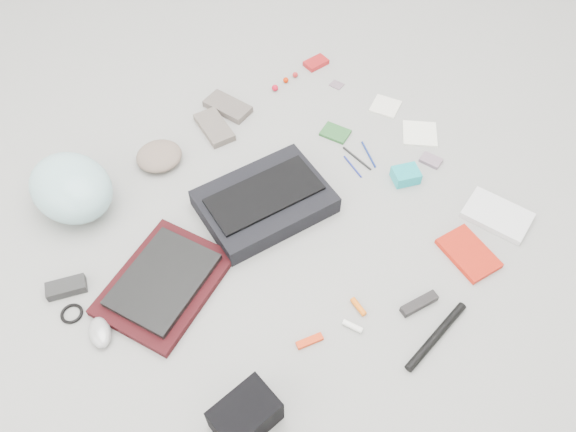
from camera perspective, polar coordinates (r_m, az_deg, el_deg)
ground_plane at (r=1.96m, az=0.00°, el=-0.87°), size 4.00×4.00×0.00m
messenger_bag at (r=1.97m, az=-2.38°, el=1.47°), size 0.48×0.37×0.07m
bag_flap at (r=1.94m, az=-2.42°, el=2.23°), size 0.41×0.23×0.01m
laptop_sleeve at (r=1.86m, az=-12.44°, el=-6.72°), size 0.48×0.43×0.03m
laptop at (r=1.84m, az=-12.58°, el=-6.34°), size 0.39×0.34×0.02m
bike_helmet at (r=2.07m, az=-21.17°, el=2.70°), size 0.30×0.35×0.19m
beanie at (r=2.17m, az=-12.96°, el=5.96°), size 0.21×0.21×0.06m
mitten_left at (r=2.27m, az=-7.49°, el=8.92°), size 0.13×0.20×0.03m
mitten_right at (r=2.35m, az=-6.14°, el=10.99°), size 0.14×0.21×0.03m
power_brick at (r=1.94m, az=-21.60°, el=-6.76°), size 0.13×0.10×0.03m
cable_coil at (r=1.90m, az=-21.12°, el=-9.24°), size 0.08×0.08×0.01m
mouse at (r=1.82m, az=-18.55°, el=-11.14°), size 0.09×0.12×0.04m
camera_bag at (r=1.61m, az=-4.36°, el=-19.56°), size 0.18×0.12×0.11m
multitool at (r=1.73m, az=2.21°, el=-12.57°), size 0.09×0.05×0.01m
toiletry_tube_white at (r=1.76m, az=6.58°, el=-11.06°), size 0.04×0.07×0.02m
toiletry_tube_orange at (r=1.79m, az=7.17°, el=-9.13°), size 0.03×0.07×0.02m
u_lock at (r=1.83m, az=13.18°, el=-8.67°), size 0.13×0.06×0.03m
bike_pump at (r=1.79m, az=14.83°, el=-11.71°), size 0.29×0.06×0.03m
book_red at (r=1.97m, az=17.87°, el=-3.63°), size 0.16×0.21×0.02m
book_white at (r=2.10m, az=20.49°, el=0.08°), size 0.20×0.25×0.02m
notepad at (r=2.24m, az=4.83°, el=8.42°), size 0.11×0.13×0.01m
pen_blue at (r=2.13m, az=6.59°, el=5.01°), size 0.03×0.12×0.01m
pen_black at (r=2.16m, az=7.02°, el=5.84°), size 0.01×0.15×0.01m
pen_navy at (r=2.18m, az=8.19°, el=6.22°), size 0.06×0.13×0.01m
accordion_wallet at (r=2.11m, az=11.87°, el=4.08°), size 0.12×0.11×0.05m
card_deck at (r=2.20m, az=14.31°, el=5.50°), size 0.07×0.09×0.01m
napkin_top at (r=2.39m, az=9.87°, el=10.94°), size 0.14×0.14×0.01m
napkin_bottom at (r=2.30m, az=13.25°, el=8.16°), size 0.19×0.19×0.01m
lollipop_a at (r=2.42m, az=-1.33°, el=12.89°), size 0.03×0.03×0.03m
lollipop_b at (r=2.46m, az=-0.23°, el=13.64°), size 0.03×0.03×0.02m
lollipop_c at (r=2.49m, az=0.74°, el=14.15°), size 0.03×0.03×0.02m
altoids_tin at (r=2.55m, az=2.86°, el=15.28°), size 0.10×0.07×0.02m
stamp_sheet at (r=2.46m, az=4.96°, el=13.14°), size 0.06×0.06×0.00m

